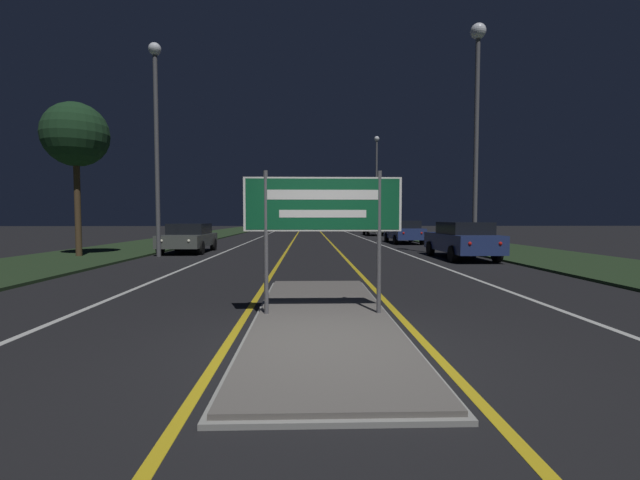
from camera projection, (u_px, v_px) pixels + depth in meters
ground_plane at (328, 352)px, 5.17m from camera, size 160.00×160.00×0.00m
median_island at (323, 317)px, 6.84m from camera, size 2.17×7.13×0.10m
verge_left at (149, 245)px, 24.86m from camera, size 5.00×100.00×0.08m
verge_right at (471, 244)px, 25.41m from camera, size 5.00×100.00×0.08m
centre_line_yellow_left at (293, 241)px, 30.09m from camera, size 0.12×70.00×0.01m
centre_line_yellow_right at (329, 241)px, 30.16m from camera, size 0.12×70.00×0.01m
lane_line_white_left at (251, 241)px, 30.00m from camera, size 0.12×70.00×0.01m
lane_line_white_right at (370, 241)px, 30.25m from camera, size 0.12×70.00×0.01m
edge_line_white_left at (208, 241)px, 29.92m from camera, size 0.10×70.00×0.01m
edge_line_white_right at (412, 241)px, 30.34m from camera, size 0.10×70.00×0.01m
highway_sign at (323, 211)px, 6.75m from camera, size 2.50×0.07×2.27m
streetlight_left_near at (156, 121)px, 17.63m from camera, size 0.51×0.51×8.79m
streetlight_right_near at (477, 98)px, 16.78m from camera, size 0.60×0.60×9.20m
streetlight_right_far at (377, 173)px, 42.15m from camera, size 0.50×0.50×9.65m
car_receding_0 at (462, 239)px, 16.98m from camera, size 1.86×4.66×1.46m
car_receding_1 at (404, 231)px, 27.41m from camera, size 1.86×4.78×1.45m
car_receding_2 at (375, 227)px, 39.56m from camera, size 1.96×4.32×1.45m
car_approaching_0 at (189, 237)px, 20.08m from camera, size 1.99×4.11×1.36m
roadside_palm_left at (76, 136)px, 17.09m from camera, size 2.54×2.54×6.15m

